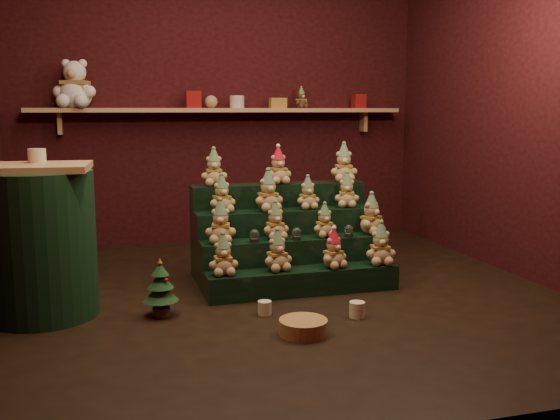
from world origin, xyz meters
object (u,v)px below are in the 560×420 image
object	(u,v)px
wicker_basket	(303,327)
snow_globe_b	(297,234)
mini_christmas_tree	(161,288)
mug_right	(357,310)
white_bear	(75,77)
riser_tier_front	(303,281)
mug_left	(265,308)
snow_globe_a	(254,236)
snow_globe_c	(349,231)
brown_bear	(301,98)
side_table	(41,242)

from	to	relation	value
wicker_basket	snow_globe_b	bearing A→B (deg)	75.03
snow_globe_b	mini_christmas_tree	size ratio (longest dim) A/B	0.24
mug_right	white_bear	size ratio (longest dim) A/B	0.18
riser_tier_front	mug_left	bearing A→B (deg)	-135.36
mini_christmas_tree	snow_globe_b	bearing A→B (deg)	20.37
mini_christmas_tree	wicker_basket	xyz separation A→B (m)	(0.77, -0.57, -0.14)
mini_christmas_tree	mug_left	distance (m)	0.68
snow_globe_a	snow_globe_c	size ratio (longest dim) A/B	1.05
snow_globe_a	mini_christmas_tree	size ratio (longest dim) A/B	0.25
mug_left	brown_bear	bearing A→B (deg)	66.86
mini_christmas_tree	riser_tier_front	bearing A→B (deg)	12.13
riser_tier_front	snow_globe_a	bearing A→B (deg)	153.28
snow_globe_a	snow_globe_b	size ratio (longest dim) A/B	1.04
wicker_basket	riser_tier_front	bearing A→B (deg)	72.13
snow_globe_b	mini_christmas_tree	distance (m)	1.11
snow_globe_a	mug_right	size ratio (longest dim) A/B	0.95
snow_globe_b	wicker_basket	size ratio (longest dim) A/B	0.32
mini_christmas_tree	wicker_basket	size ratio (longest dim) A/B	1.32
riser_tier_front	brown_bear	world-z (taller)	brown_bear
snow_globe_b	wicker_basket	distance (m)	1.05
mini_christmas_tree	mug_left	world-z (taller)	mini_christmas_tree
mug_left	snow_globe_a	bearing A→B (deg)	83.21
riser_tier_front	snow_globe_a	world-z (taller)	snow_globe_a
riser_tier_front	side_table	size ratio (longest dim) A/B	1.44
white_bear	brown_bear	distance (m)	2.14
wicker_basket	snow_globe_c	bearing A→B (deg)	55.01
side_table	mug_left	size ratio (longest dim) A/B	10.99
side_table	brown_bear	distance (m)	3.13
snow_globe_a	mini_christmas_tree	distance (m)	0.83
mini_christmas_tree	snow_globe_a	bearing A→B (deg)	28.29
snow_globe_c	wicker_basket	distance (m)	1.21
brown_bear	snow_globe_a	bearing A→B (deg)	-138.72
mug_left	wicker_basket	bearing A→B (deg)	-72.73
riser_tier_front	snow_globe_a	distance (m)	0.48
mug_left	side_table	bearing A→B (deg)	164.89
wicker_basket	white_bear	distance (m)	3.33
snow_globe_b	mug_left	distance (m)	0.75
mini_christmas_tree	brown_bear	distance (m)	2.90
snow_globe_a	white_bear	distance (m)	2.41
mug_right	snow_globe_a	bearing A→B (deg)	123.07
mug_right	white_bear	xyz separation A→B (m)	(-1.72, 2.45, 1.54)
mug_left	white_bear	xyz separation A→B (m)	(-1.17, 2.24, 1.55)
snow_globe_a	side_table	distance (m)	1.44
snow_globe_c	white_bear	xyz separation A→B (m)	(-1.96, 1.70, 1.18)
snow_globe_b	side_table	distance (m)	1.75
snow_globe_a	mug_right	distance (m)	0.96
mug_left	mug_right	bearing A→B (deg)	-20.96
mug_left	white_bear	distance (m)	2.96
snow_globe_c	mug_right	bearing A→B (deg)	-107.79
snow_globe_a	wicker_basket	xyz separation A→B (m)	(0.06, -0.95, -0.36)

